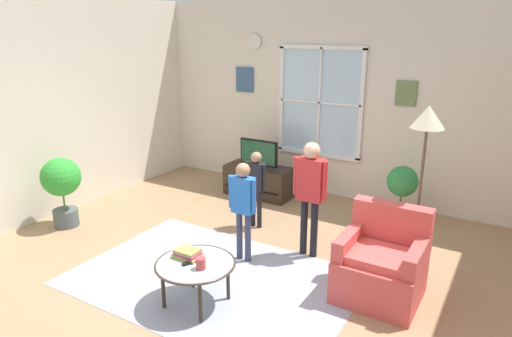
% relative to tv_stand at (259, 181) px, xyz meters
% --- Properties ---
extents(ground_plane, '(6.62, 6.70, 0.02)m').
position_rel_tv_stand_xyz_m(ground_plane, '(0.97, -2.41, -0.24)').
color(ground_plane, '#9E7A56').
extents(back_wall, '(6.02, 0.17, 2.94)m').
position_rel_tv_stand_xyz_m(back_wall, '(0.96, 0.70, 1.24)').
color(back_wall, beige).
rests_on(back_wall, ground_plane).
extents(side_wall_left, '(0.12, 6.10, 2.94)m').
position_rel_tv_stand_xyz_m(side_wall_left, '(-2.10, -2.41, 1.24)').
color(side_wall_left, beige).
rests_on(side_wall_left, ground_plane).
extents(area_rug, '(2.87, 1.94, 0.01)m').
position_rel_tv_stand_xyz_m(area_rug, '(0.88, -2.39, -0.23)').
color(area_rug, '#999EAD').
rests_on(area_rug, ground_plane).
extents(tv_stand, '(1.04, 0.47, 0.47)m').
position_rel_tv_stand_xyz_m(tv_stand, '(0.00, 0.00, 0.00)').
color(tv_stand, '#2D2319').
rests_on(tv_stand, ground_plane).
extents(television, '(0.63, 0.08, 0.42)m').
position_rel_tv_stand_xyz_m(television, '(0.00, -0.00, 0.45)').
color(television, '#4C4C4C').
rests_on(television, tv_stand).
extents(armchair, '(0.76, 0.74, 0.87)m').
position_rel_tv_stand_xyz_m(armchair, '(2.43, -1.79, 0.09)').
color(armchair, '#D14C47').
rests_on(armchair, ground_plane).
extents(coffee_table, '(0.75, 0.75, 0.43)m').
position_rel_tv_stand_xyz_m(coffee_table, '(1.00, -2.83, 0.17)').
color(coffee_table, '#99B2B7').
rests_on(coffee_table, ground_plane).
extents(book_stack, '(0.26, 0.17, 0.08)m').
position_rel_tv_stand_xyz_m(book_stack, '(0.87, -2.78, 0.23)').
color(book_stack, '#ADAA3D').
rests_on(book_stack, coffee_table).
extents(cup, '(0.09, 0.09, 0.11)m').
position_rel_tv_stand_xyz_m(cup, '(1.11, -2.88, 0.25)').
color(cup, '#BF3F3F').
rests_on(cup, coffee_table).
extents(remote_near_books, '(0.10, 0.14, 0.02)m').
position_rel_tv_stand_xyz_m(remote_near_books, '(0.96, -2.86, 0.21)').
color(remote_near_books, black).
rests_on(remote_near_books, coffee_table).
extents(person_black_shirt, '(0.31, 0.14, 1.02)m').
position_rel_tv_stand_xyz_m(person_black_shirt, '(0.57, -1.03, 0.40)').
color(person_black_shirt, black).
rests_on(person_black_shirt, ground_plane).
extents(person_red_shirt, '(0.40, 0.18, 1.33)m').
position_rel_tv_stand_xyz_m(person_red_shirt, '(1.49, -1.40, 0.60)').
color(person_red_shirt, black).
rests_on(person_red_shirt, ground_plane).
extents(person_blue_shirt, '(0.34, 0.16, 1.14)m').
position_rel_tv_stand_xyz_m(person_blue_shirt, '(0.92, -1.88, 0.48)').
color(person_blue_shirt, '#333851').
rests_on(person_blue_shirt, ground_plane).
extents(potted_plant_by_window, '(0.41, 0.41, 0.77)m').
position_rel_tv_stand_xyz_m(potted_plant_by_window, '(2.14, 0.11, 0.25)').
color(potted_plant_by_window, '#9E6B4C').
rests_on(potted_plant_by_window, ground_plane).
extents(potted_plant_corner, '(0.50, 0.50, 0.93)m').
position_rel_tv_stand_xyz_m(potted_plant_corner, '(-1.59, -2.30, 0.36)').
color(potted_plant_corner, '#4C565B').
rests_on(potted_plant_corner, ground_plane).
extents(floor_lamp, '(0.32, 0.32, 1.80)m').
position_rel_tv_stand_xyz_m(floor_lamp, '(2.61, -1.25, 1.28)').
color(floor_lamp, black).
rests_on(floor_lamp, ground_plane).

